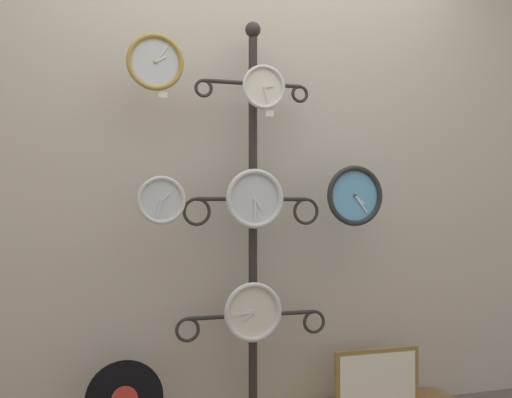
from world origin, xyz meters
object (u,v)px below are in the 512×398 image
Objects in this scene: clock_middle_left at (161,200)px; picture_frame at (377,378)px; display_stand at (253,296)px; clock_top_center at (264,87)px; clock_bottom_center at (253,312)px; clock_top_left at (155,62)px; clock_middle_center at (255,199)px; clock_middle_right at (354,196)px.

clock_middle_left is 1.41m from picture_frame.
display_stand reaches higher than clock_top_center.
clock_middle_left is at bearing -178.55° from picture_frame.
clock_bottom_center reaches higher than picture_frame.
clock_middle_left is at bearing -36.62° from clock_top_left.
clock_top_left is at bearing -179.81° from clock_middle_center.
clock_top_center is 0.97× the size of clock_middle_left.
clock_middle_center is at bearing -101.48° from display_stand.
clock_middle_right is (0.98, -0.01, -0.59)m from clock_top_left.
clock_middle_center reaches higher than picture_frame.
clock_top_left is at bearing -170.28° from display_stand.
picture_frame is at bearing 0.60° from clock_middle_center.
clock_top_center is 0.53m from clock_middle_center.
clock_bottom_center is at bearing -178.58° from clock_middle_right.
picture_frame is (0.14, 0.02, -0.92)m from clock_middle_right.
clock_bottom_center is (-0.03, -0.11, -0.06)m from display_stand.
clock_top_left reaches higher than picture_frame.
picture_frame is (0.67, 0.03, -0.37)m from clock_bottom_center.
clock_middle_left reaches higher than clock_bottom_center.
clock_top_center is at bearing -178.95° from clock_middle_right.
clock_bottom_center is (-0.02, -0.02, -0.53)m from clock_middle_center.
display_stand reaches higher than clock_middle_right.
clock_top_center reaches higher than clock_middle_right.
clock_middle_left is at bearing 179.48° from clock_bottom_center.
clock_top_left reaches higher than clock_top_center.
clock_middle_left reaches higher than picture_frame.
clock_middle_right reaches higher than clock_middle_left.
clock_middle_right reaches higher than clock_bottom_center.
clock_middle_right is 0.93m from picture_frame.
clock_middle_left is (-0.46, -0.10, 0.46)m from display_stand.
clock_bottom_center is at bearing -2.93° from clock_top_left.
clock_top_center is 1.05m from clock_bottom_center.
picture_frame is (1.12, 0.01, -1.51)m from clock_top_left.
clock_middle_right is at bearing -1.28° from clock_middle_center.
clock_middle_right is at bearing 1.42° from clock_bottom_center.
clock_top_left is at bearing 177.88° from clock_top_center.
display_stand is 1.00m from clock_top_center.
clock_top_left is 1.19× the size of clock_middle_left.
clock_middle_right is 1.07× the size of clock_bottom_center.
clock_middle_right is (0.48, 0.01, -0.51)m from clock_top_center.
clock_top_left is 0.77m from clock_middle_center.
clock_middle_right is at bearing 0.56° from clock_middle_left.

